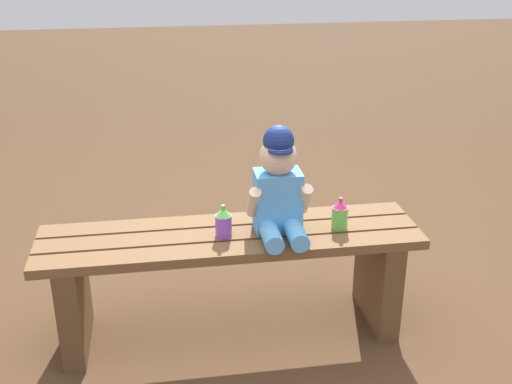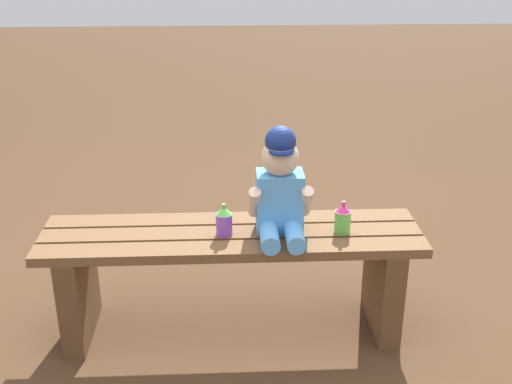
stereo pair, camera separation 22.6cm
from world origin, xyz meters
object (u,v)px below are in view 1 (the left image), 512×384
object	(u,v)px
park_bench	(231,266)
sippy_cup_left	(223,222)
sippy_cup_right	(340,214)
child_figure	(279,187)

from	to	relation	value
park_bench	sippy_cup_left	world-z (taller)	sippy_cup_left
sippy_cup_left	sippy_cup_right	distance (m)	0.44
park_bench	sippy_cup_left	xyz separation A→B (m)	(-0.03, -0.02, 0.20)
park_bench	sippy_cup_left	distance (m)	0.20
park_bench	sippy_cup_right	size ratio (longest dim) A/B	11.42
sippy_cup_left	sippy_cup_right	xyz separation A→B (m)	(0.44, 0.00, 0.00)
sippy_cup_left	park_bench	bearing A→B (deg)	40.89
child_figure	sippy_cup_right	bearing A→B (deg)	-2.48
park_bench	sippy_cup_right	distance (m)	0.46
child_figure	sippy_cup_left	bearing A→B (deg)	-177.20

